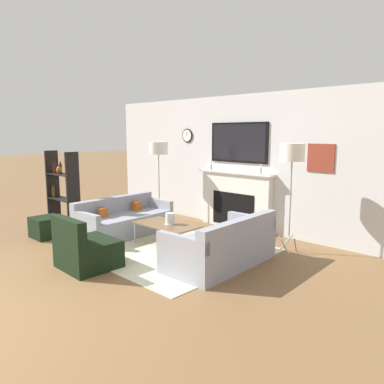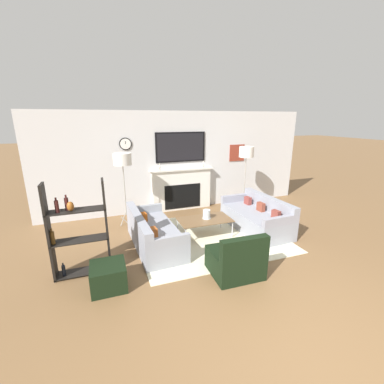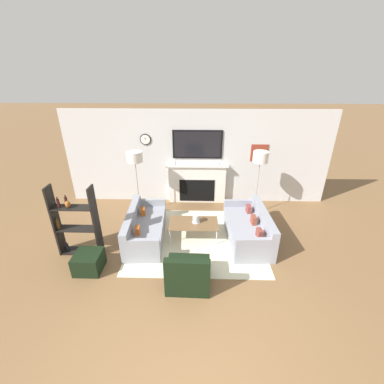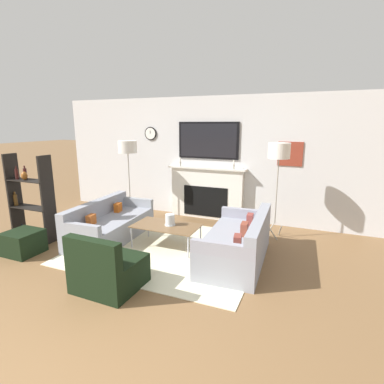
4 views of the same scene
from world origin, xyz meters
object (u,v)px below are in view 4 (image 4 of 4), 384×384
object	(u,v)px
couch_left	(110,225)
armchair	(108,270)
hurricane_candle	(170,220)
ottoman	(23,242)
couch_right	(238,244)
coffee_table	(166,226)
shelf_unit	(30,199)
floor_lamp_left	(128,148)
floor_lamp_right	(279,152)

from	to	relation	value
couch_left	armchair	size ratio (longest dim) A/B	2.34
hurricane_candle	ottoman	distance (m)	2.45
couch_right	coffee_table	xyz separation A→B (m)	(-1.29, 0.06, 0.10)
couch_right	shelf_unit	xyz separation A→B (m)	(-3.75, -0.56, 0.48)
coffee_table	floor_lamp_left	world-z (taller)	floor_lamp_left
couch_right	hurricane_candle	world-z (taller)	couch_right
couch_left	coffee_table	world-z (taller)	couch_left
hurricane_candle	couch_left	bearing A→B (deg)	-175.39
couch_left	floor_lamp_left	distance (m)	1.87
ottoman	hurricane_candle	bearing A→B (deg)	29.44
shelf_unit	coffee_table	bearing A→B (deg)	14.11
ottoman	shelf_unit	bearing A→B (deg)	126.39
couch_left	couch_right	size ratio (longest dim) A/B	1.05
coffee_table	shelf_unit	distance (m)	2.57
coffee_table	hurricane_candle	distance (m)	0.13
coffee_table	hurricane_candle	bearing A→B (deg)	31.10
floor_lamp_right	ottoman	bearing A→B (deg)	-147.86
hurricane_candle	shelf_unit	distance (m)	2.62
coffee_table	shelf_unit	bearing A→B (deg)	-165.89
couch_right	shelf_unit	size ratio (longest dim) A/B	1.14
coffee_table	hurricane_candle	world-z (taller)	hurricane_candle
couch_left	floor_lamp_right	distance (m)	3.38
armchair	ottoman	xyz separation A→B (m)	(-1.99, 0.35, -0.07)
ottoman	couch_left	bearing A→B (deg)	50.45
couch_left	shelf_unit	size ratio (longest dim) A/B	1.19
couch_right	armchair	distance (m)	1.99
couch_left	shelf_unit	bearing A→B (deg)	-156.96
floor_lamp_right	shelf_unit	distance (m)	4.60
hurricane_candle	shelf_unit	bearing A→B (deg)	-165.46
floor_lamp_left	shelf_unit	world-z (taller)	floor_lamp_left
armchair	coffee_table	xyz separation A→B (m)	(0.07, 1.51, 0.11)
couch_right	coffee_table	world-z (taller)	couch_right
coffee_table	floor_lamp_right	bearing A→B (deg)	35.30
armchair	hurricane_candle	size ratio (longest dim) A/B	4.11
couch_right	ottoman	xyz separation A→B (m)	(-3.35, -1.10, -0.08)
couch_right	floor_lamp_left	xyz separation A→B (m)	(-2.83, 1.25, 1.32)
ottoman	floor_lamp_left	bearing A→B (deg)	77.57
couch_right	armchair	bearing A→B (deg)	-133.03
hurricane_candle	floor_lamp_right	bearing A→B (deg)	35.45
couch_right	armchair	world-z (taller)	armchair
coffee_table	floor_lamp_left	xyz separation A→B (m)	(-1.54, 1.19, 1.22)
couch_left	armchair	xyz separation A→B (m)	(1.09, -1.45, 0.00)
couch_left	shelf_unit	xyz separation A→B (m)	(-1.31, -0.56, 0.50)
couch_right	coffee_table	size ratio (longest dim) A/B	1.58
hurricane_candle	ottoman	bearing A→B (deg)	-150.56
couch_left	couch_right	world-z (taller)	couch_right
couch_right	shelf_unit	distance (m)	3.82
couch_right	floor_lamp_right	world-z (taller)	floor_lamp_right
armchair	hurricane_candle	xyz separation A→B (m)	(0.13, 1.55, 0.22)
couch_right	coffee_table	distance (m)	1.29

